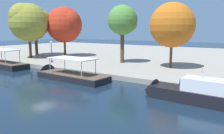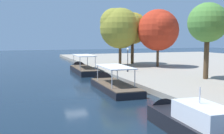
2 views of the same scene
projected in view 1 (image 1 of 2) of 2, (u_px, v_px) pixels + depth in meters
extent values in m
plane|color=#142333|center=(43.00, 86.00, 26.82)|extent=(220.00, 220.00, 0.00)
cube|color=gray|center=(160.00, 56.00, 55.28)|extent=(120.00, 55.00, 0.65)
cube|color=black|center=(4.00, 66.00, 40.08)|extent=(10.78, 3.54, 1.39)
cube|color=brown|center=(4.00, 62.00, 39.96)|extent=(10.56, 3.37, 0.08)
cylinder|color=#B2B2B7|center=(2.00, 54.00, 42.53)|extent=(0.10, 0.10, 2.10)
cylinder|color=#B2B2B7|center=(5.00, 58.00, 37.05)|extent=(0.10, 0.10, 2.10)
cylinder|color=#B2B2B7|center=(20.00, 57.00, 39.10)|extent=(0.10, 0.10, 2.10)
cube|color=silver|center=(3.00, 50.00, 39.61)|extent=(6.71, 3.16, 0.12)
cube|color=black|center=(73.00, 79.00, 30.20)|extent=(10.43, 3.51, 1.23)
cone|color=black|center=(45.00, 74.00, 33.47)|extent=(1.46, 2.99, 2.96)
cube|color=brown|center=(73.00, 74.00, 30.09)|extent=(10.22, 3.35, 0.08)
cylinder|color=#B2B2B7|center=(50.00, 66.00, 30.52)|extent=(0.10, 0.10, 1.95)
cylinder|color=#B2B2B7|center=(65.00, 63.00, 32.62)|extent=(0.10, 0.10, 1.95)
cylinder|color=#B2B2B7|center=(81.00, 70.00, 27.23)|extent=(0.10, 0.10, 1.95)
cylinder|color=#B2B2B7|center=(96.00, 67.00, 29.34)|extent=(0.10, 0.10, 1.95)
cube|color=silver|center=(72.00, 58.00, 29.76)|extent=(6.49, 3.17, 0.12)
cube|color=black|center=(198.00, 99.00, 20.71)|extent=(9.05, 2.99, 1.53)
cone|color=black|center=(150.00, 90.00, 23.60)|extent=(1.31, 2.52, 2.47)
cube|color=white|center=(207.00, 85.00, 20.10)|extent=(4.11, 2.26, 1.14)
cube|color=black|center=(189.00, 82.00, 21.02)|extent=(1.16, 2.00, 0.68)
cylinder|color=silver|center=(202.00, 73.00, 20.19)|extent=(0.08, 0.08, 1.00)
cylinder|color=#2D2D33|center=(206.00, 84.00, 23.92)|extent=(0.25, 0.25, 0.62)
sphere|color=#2D2D33|center=(206.00, 80.00, 23.86)|extent=(0.27, 0.27, 0.27)
cylinder|color=black|center=(52.00, 53.00, 41.44)|extent=(0.12, 0.12, 3.51)
sphere|color=white|center=(51.00, 42.00, 41.13)|extent=(0.40, 0.40, 0.40)
cylinder|color=black|center=(52.00, 62.00, 41.69)|extent=(0.26, 0.26, 0.30)
cylinder|color=#4C3823|center=(171.00, 55.00, 35.55)|extent=(0.40, 0.40, 4.01)
sphere|color=#BC6019|center=(172.00, 25.00, 34.82)|extent=(6.87, 6.87, 6.87)
sphere|color=#BC6019|center=(170.00, 23.00, 35.56)|extent=(3.88, 3.88, 3.88)
sphere|color=#BC6019|center=(171.00, 22.00, 35.10)|extent=(3.92, 3.92, 3.92)
cylinder|color=#4C3823|center=(36.00, 44.00, 53.45)|extent=(0.67, 0.67, 5.01)
sphere|color=olive|center=(35.00, 23.00, 52.65)|extent=(6.67, 6.67, 6.67)
sphere|color=olive|center=(37.00, 23.00, 51.44)|extent=(3.52, 3.52, 3.52)
sphere|color=olive|center=(36.00, 18.00, 52.90)|extent=(4.03, 4.03, 4.03)
cylinder|color=#4C3823|center=(30.00, 47.00, 48.34)|extent=(0.56, 0.56, 4.38)
sphere|color=olive|center=(29.00, 23.00, 47.51)|extent=(7.92, 7.92, 7.92)
sphere|color=olive|center=(23.00, 17.00, 46.53)|extent=(5.46, 5.46, 5.46)
sphere|color=olive|center=(40.00, 19.00, 48.39)|extent=(4.24, 4.24, 4.24)
cylinder|color=#4C3823|center=(122.00, 47.00, 40.87)|extent=(0.67, 0.67, 5.58)
sphere|color=#4C8438|center=(122.00, 20.00, 40.10)|extent=(5.28, 5.28, 5.28)
sphere|color=#4C8438|center=(129.00, 24.00, 39.64)|extent=(2.64, 2.64, 2.64)
sphere|color=#4C8438|center=(119.00, 15.00, 40.13)|extent=(3.11, 3.11, 3.11)
cylinder|color=#4C3823|center=(65.00, 47.00, 51.20)|extent=(0.48, 0.48, 4.03)
sphere|color=#B22D19|center=(64.00, 25.00, 50.41)|extent=(7.83, 7.83, 7.83)
sphere|color=#B22D19|center=(69.00, 21.00, 49.27)|extent=(4.96, 4.96, 4.96)
sphere|color=#B22D19|center=(59.00, 25.00, 51.26)|extent=(4.07, 4.07, 4.07)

